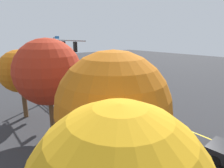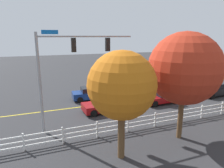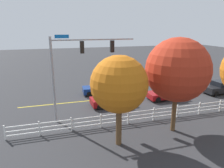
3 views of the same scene
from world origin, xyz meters
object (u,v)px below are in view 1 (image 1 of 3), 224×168
object	(u,v)px
car_1	(145,117)
car_0	(100,98)
tree_1	(21,71)
tree_2	(113,108)
tree_3	(48,72)
car_3	(125,91)

from	to	relation	value
car_1	car_0	bearing A→B (deg)	0.38
car_0	tree_1	bearing A→B (deg)	75.03
tree_2	tree_3	bearing A→B (deg)	0.12
car_3	tree_3	size ratio (longest dim) A/B	0.58
car_1	tree_3	xyz separation A→B (m)	(3.29, 6.81, 4.19)
car_0	car_3	xyz separation A→B (m)	(0.31, -4.04, 0.02)
tree_1	tree_2	bearing A→B (deg)	-176.64
car_3	tree_2	world-z (taller)	tree_2
tree_2	car_1	bearing A→B (deg)	-60.03
car_1	tree_2	world-z (taller)	tree_2
car_0	tree_3	world-z (taller)	tree_3
car_1	tree_2	size ratio (longest dim) A/B	0.59
tree_1	tree_3	xyz separation A→B (m)	(-4.72, -0.68, 0.55)
car_3	tree_1	xyz separation A→B (m)	(1.32, 11.37, 3.63)
tree_2	tree_3	distance (m)	7.23
car_1	tree_1	world-z (taller)	tree_1
car_0	car_1	world-z (taller)	car_1
car_1	tree_2	xyz separation A→B (m)	(-3.92, 6.79, 3.70)
tree_3	tree_2	bearing A→B (deg)	-179.88
car_3	tree_3	bearing A→B (deg)	-69.74
car_0	tree_3	bearing A→B (deg)	112.52
tree_2	tree_3	xyz separation A→B (m)	(7.21, 0.02, 0.49)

